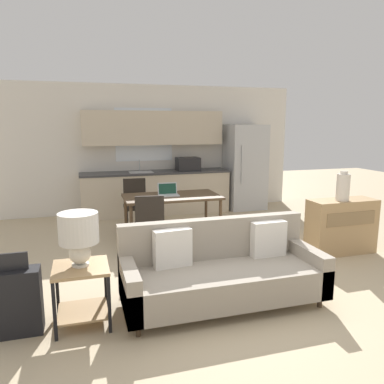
% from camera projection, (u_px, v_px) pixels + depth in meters
% --- Properties ---
extents(ground_plane, '(20.00, 20.00, 0.00)m').
position_uv_depth(ground_plane, '(236.00, 304.00, 3.98)').
color(ground_plane, tan).
extents(wall_back, '(6.40, 0.07, 2.70)m').
position_uv_depth(wall_back, '(152.00, 149.00, 8.10)').
color(wall_back, silver).
rests_on(wall_back, ground_plane).
extents(kitchen_counter, '(3.12, 0.65, 2.15)m').
position_uv_depth(kitchen_counter, '(156.00, 174.00, 7.91)').
color(kitchen_counter, beige).
rests_on(kitchen_counter, ground_plane).
extents(refrigerator, '(0.82, 0.74, 1.87)m').
position_uv_depth(refrigerator, '(245.00, 167.00, 8.36)').
color(refrigerator, '#B7BABC').
rests_on(refrigerator, ground_plane).
extents(dining_table, '(1.55, 0.84, 0.74)m').
position_uv_depth(dining_table, '(172.00, 199.00, 6.09)').
color(dining_table, brown).
rests_on(dining_table, ground_plane).
extents(couch, '(2.10, 0.80, 0.86)m').
position_uv_depth(couch, '(221.00, 272.00, 3.97)').
color(couch, '#3D2D1E').
rests_on(couch, ground_plane).
extents(side_table, '(0.51, 0.51, 0.58)m').
position_uv_depth(side_table, '(82.00, 285.00, 3.52)').
color(side_table, tan).
rests_on(side_table, ground_plane).
extents(table_lamp, '(0.36, 0.36, 0.51)m').
position_uv_depth(table_lamp, '(79.00, 233.00, 3.45)').
color(table_lamp, silver).
rests_on(table_lamp, side_table).
extents(credenza, '(1.00, 0.40, 0.80)m').
position_uv_depth(credenza, '(341.00, 226.00, 5.51)').
color(credenza, tan).
rests_on(credenza, ground_plane).
extents(vase, '(0.19, 0.19, 0.43)m').
position_uv_depth(vase, '(343.00, 187.00, 5.34)').
color(vase, beige).
rests_on(vase, credenza).
extents(dining_chair_far_left, '(0.44, 0.44, 0.92)m').
position_uv_depth(dining_chair_far_left, '(135.00, 202.00, 6.70)').
color(dining_chair_far_left, black).
rests_on(dining_chair_far_left, ground_plane).
extents(dining_chair_near_left, '(0.47, 0.47, 0.92)m').
position_uv_depth(dining_chair_near_left, '(150.00, 223.00, 5.29)').
color(dining_chair_near_left, black).
rests_on(dining_chair_near_left, ground_plane).
extents(laptop, '(0.33, 0.26, 0.20)m').
position_uv_depth(laptop, '(168.00, 192.00, 6.10)').
color(laptop, '#B7BABC').
rests_on(laptop, dining_table).
extents(suitcase, '(0.45, 0.22, 0.77)m').
position_uv_depth(suitcase, '(15.00, 302.00, 3.36)').
color(suitcase, black).
rests_on(suitcase, ground_plane).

